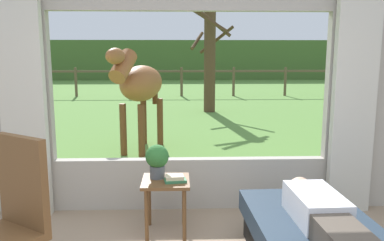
# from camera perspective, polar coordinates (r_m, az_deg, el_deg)

# --- Properties ---
(back_wall_with_window) EXTENTS (5.20, 0.12, 2.55)m
(back_wall_with_window) POSITION_cam_1_polar(r_m,az_deg,el_deg) (4.15, -0.22, 3.80)
(back_wall_with_window) COLOR #ADA599
(back_wall_with_window) RESTS_ON ground_plane
(curtain_panel_left) EXTENTS (0.44, 0.10, 2.40)m
(curtain_panel_left) POSITION_cam_1_polar(r_m,az_deg,el_deg) (4.31, -23.25, 2.56)
(curtain_panel_left) COLOR beige
(curtain_panel_left) RESTS_ON ground_plane
(curtain_panel_right) EXTENTS (0.44, 0.10, 2.40)m
(curtain_panel_right) POSITION_cam_1_polar(r_m,az_deg,el_deg) (4.41, 22.38, 2.77)
(curtain_panel_right) COLOR beige
(curtain_panel_right) RESTS_ON ground_plane
(outdoor_pasture_lawn) EXTENTS (36.00, 21.68, 0.02)m
(outdoor_pasture_lawn) POSITION_cam_1_polar(r_m,az_deg,el_deg) (15.12, -1.52, 3.51)
(outdoor_pasture_lawn) COLOR #568438
(outdoor_pasture_lawn) RESTS_ON ground_plane
(distant_hill_ridge) EXTENTS (36.00, 2.00, 2.40)m
(distant_hill_ridge) POSITION_cam_1_polar(r_m,az_deg,el_deg) (24.87, -1.74, 8.75)
(distant_hill_ridge) COLOR #44632C
(distant_hill_ridge) RESTS_ON ground_plane
(reclining_person) EXTENTS (0.36, 1.43, 0.22)m
(reclining_person) POSITION_cam_1_polar(r_m,az_deg,el_deg) (3.04, 18.72, -13.21)
(reclining_person) COLOR silver
(reclining_person) RESTS_ON recliner_sofa
(rocking_chair) EXTENTS (0.76, 0.82, 1.12)m
(rocking_chair) POSITION_cam_1_polar(r_m,az_deg,el_deg) (3.06, -24.67, -12.99)
(rocking_chair) COLOR brown
(rocking_chair) RESTS_ON ground_plane
(side_table) EXTENTS (0.44, 0.44, 0.52)m
(side_table) POSITION_cam_1_polar(r_m,az_deg,el_deg) (3.73, -3.81, -9.94)
(side_table) COLOR brown
(side_table) RESTS_ON ground_plane
(potted_plant) EXTENTS (0.22, 0.22, 0.32)m
(potted_plant) POSITION_cam_1_polar(r_m,az_deg,el_deg) (3.71, -5.07, -5.59)
(potted_plant) COLOR #4C5156
(potted_plant) RESTS_ON side_table
(book_stack) EXTENTS (0.21, 0.15, 0.06)m
(book_stack) POSITION_cam_1_polar(r_m,az_deg,el_deg) (3.64, -2.49, -8.42)
(book_stack) COLOR #337247
(book_stack) RESTS_ON side_table
(horse) EXTENTS (0.92, 1.81, 1.73)m
(horse) POSITION_cam_1_polar(r_m,az_deg,el_deg) (6.63, -7.58, 5.18)
(horse) COLOR brown
(horse) RESTS_ON outdoor_pasture_lawn
(pasture_tree) EXTENTS (1.56, 1.50, 3.09)m
(pasture_tree) POSITION_cam_1_polar(r_m,az_deg,el_deg) (11.06, 2.52, 9.31)
(pasture_tree) COLOR #4C3823
(pasture_tree) RESTS_ON outdoor_pasture_lawn
(pasture_fence_line) EXTENTS (16.10, 0.10, 1.10)m
(pasture_fence_line) POSITION_cam_1_polar(r_m,az_deg,el_deg) (15.08, -1.53, 6.29)
(pasture_fence_line) COLOR brown
(pasture_fence_line) RESTS_ON outdoor_pasture_lawn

